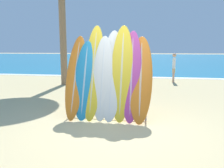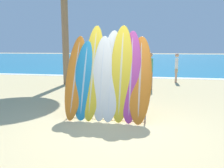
# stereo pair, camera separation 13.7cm
# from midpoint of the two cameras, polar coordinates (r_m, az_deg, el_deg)

# --- Properties ---
(ground_plane) EXTENTS (160.00, 160.00, 0.00)m
(ground_plane) POSITION_cam_midpoint_polar(r_m,az_deg,el_deg) (5.18, 2.08, -11.25)
(ground_plane) COLOR tan
(ocean_water) EXTENTS (120.00, 60.00, 0.01)m
(ocean_water) POSITION_cam_midpoint_polar(r_m,az_deg,el_deg) (43.22, 9.92, 6.71)
(ocean_water) COLOR teal
(ocean_water) RESTS_ON ground_plane
(surfboard_rack) EXTENTS (2.05, 0.04, 0.78)m
(surfboard_rack) POSITION_cam_midpoint_polar(r_m,az_deg,el_deg) (5.66, -0.83, -4.95)
(surfboard_rack) COLOR slate
(surfboard_rack) RESTS_ON ground_plane
(surfboard_slot_0) EXTENTS (0.51, 1.05, 2.18)m
(surfboard_slot_0) POSITION_cam_midpoint_polar(r_m,az_deg,el_deg) (5.87, -8.88, 2.06)
(surfboard_slot_0) COLOR orange
(surfboard_slot_0) RESTS_ON ground_plane
(surfboard_slot_1) EXTENTS (0.56, 0.85, 2.03)m
(surfboard_slot_1) POSITION_cam_midpoint_polar(r_m,az_deg,el_deg) (5.75, -6.58, 1.21)
(surfboard_slot_1) COLOR teal
(surfboard_slot_1) RESTS_ON ground_plane
(surfboard_slot_2) EXTENTS (0.53, 1.04, 2.46)m
(surfboard_slot_2) POSITION_cam_midpoint_polar(r_m,az_deg,el_deg) (5.75, -4.32, 3.37)
(surfboard_slot_2) COLOR yellow
(surfboard_slot_2) RESTS_ON ground_plane
(surfboard_slot_3) EXTENTS (0.52, 0.82, 2.16)m
(surfboard_slot_3) POSITION_cam_midpoint_polar(r_m,az_deg,el_deg) (5.63, -1.95, 1.75)
(surfboard_slot_3) COLOR silver
(surfboard_slot_3) RESTS_ON ground_plane
(surfboard_slot_4) EXTENTS (0.56, 0.97, 2.31)m
(surfboard_slot_4) POSITION_cam_midpoint_polar(r_m,az_deg,el_deg) (5.62, 0.49, 2.52)
(surfboard_slot_4) COLOR silver
(surfboard_slot_4) RESTS_ON ground_plane
(surfboard_slot_5) EXTENTS (0.57, 0.93, 2.44)m
(surfboard_slot_5) POSITION_cam_midpoint_polar(r_m,az_deg,el_deg) (5.58, 3.11, 3.11)
(surfboard_slot_5) COLOR yellow
(surfboard_slot_5) RESTS_ON ground_plane
(surfboard_slot_6) EXTENTS (0.50, 0.93, 2.29)m
(surfboard_slot_6) POSITION_cam_midpoint_polar(r_m,az_deg,el_deg) (5.55, 5.67, 2.30)
(surfboard_slot_6) COLOR #B23D8E
(surfboard_slot_6) RESTS_ON ground_plane
(surfboard_slot_7) EXTENTS (0.59, 1.00, 2.15)m
(surfboard_slot_7) POSITION_cam_midpoint_polar(r_m,az_deg,el_deg) (5.53, 8.03, 1.46)
(surfboard_slot_7) COLOR orange
(surfboard_slot_7) RESTS_ON ground_plane
(person_near_water) EXTENTS (0.28, 0.22, 1.65)m
(person_near_water) POSITION_cam_midpoint_polar(r_m,az_deg,el_deg) (9.81, 10.23, 3.75)
(person_near_water) COLOR #A87A5B
(person_near_water) RESTS_ON ground_plane
(person_mid_beach) EXTENTS (0.21, 0.26, 1.57)m
(person_mid_beach) POSITION_cam_midpoint_polar(r_m,az_deg,el_deg) (12.27, 16.80, 4.38)
(person_mid_beach) COLOR tan
(person_mid_beach) RESTS_ON ground_plane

